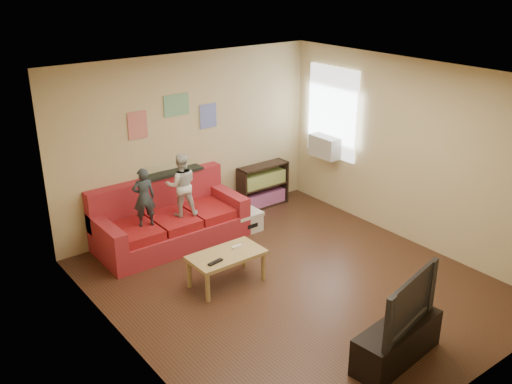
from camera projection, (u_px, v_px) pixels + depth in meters
room_shell at (296, 189)px, 6.95m from camera, size 4.52×5.02×2.72m
sofa at (169, 222)px, 8.49m from camera, size 2.20×1.01×0.97m
child_a at (144, 197)px, 7.90m from camera, size 0.36×0.29×0.85m
child_b at (181, 185)px, 8.22m from camera, size 0.56×0.51×0.94m
coffee_table at (227, 258)px, 7.35m from camera, size 0.97×0.53×0.44m
remote at (215, 262)px, 7.09m from camera, size 0.22×0.09×0.02m
game_controller at (237, 247)px, 7.47m from camera, size 0.15×0.04×0.03m
bookshelf at (263, 188)px, 9.75m from camera, size 0.93×0.28×0.74m
window at (332, 112)px, 9.31m from camera, size 0.04×1.08×1.48m
ac_unit at (325, 146)px, 9.45m from camera, size 0.28×0.55×0.35m
artwork_left at (138, 125)px, 8.16m from camera, size 0.30×0.01×0.40m
artwork_center at (176, 105)px, 8.45m from camera, size 0.42×0.01×0.32m
artwork_right at (208, 116)px, 8.85m from camera, size 0.30×0.01×0.38m
file_box at (246, 221)px, 8.90m from camera, size 0.46×0.35×0.32m
tv_stand at (397, 342)px, 5.98m from camera, size 1.18×0.51×0.43m
television at (402, 300)px, 5.78m from camera, size 1.06×0.37×0.61m
tissue at (249, 246)px, 8.34m from camera, size 0.13×0.13×0.11m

